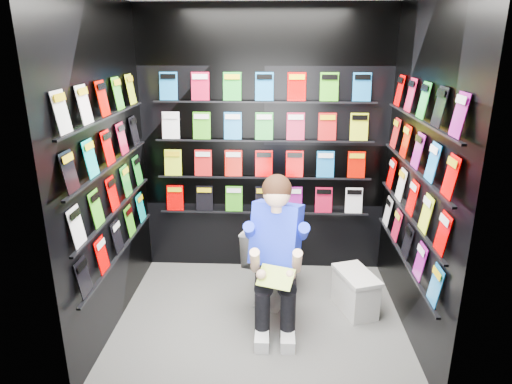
{
  "coord_description": "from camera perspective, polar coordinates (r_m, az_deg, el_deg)",
  "views": [
    {
      "loc": [
        0.12,
        -3.36,
        2.27
      ],
      "look_at": [
        -0.04,
        0.15,
        1.1
      ],
      "focal_mm": 32.0,
      "sensor_mm": 36.0,
      "label": 1
    }
  ],
  "objects": [
    {
      "name": "toilet",
      "position": [
        4.23,
        2.48,
        -8.32
      ],
      "size": [
        0.64,
        0.85,
        0.73
      ],
      "primitive_type": "imported",
      "rotation": [
        0.0,
        0.0,
        2.81
      ],
      "color": "white",
      "rests_on": "floor"
    },
    {
      "name": "reader",
      "position": [
        3.71,
        2.54,
        -5.39
      ],
      "size": [
        0.74,
        0.89,
        1.4
      ],
      "primitive_type": null,
      "rotation": [
        0.0,
        0.0,
        -0.33
      ],
      "color": "blue",
      "rests_on": "toilet"
    },
    {
      "name": "longbox_lid",
      "position": [
        4.09,
        12.46,
        -10.09
      ],
      "size": [
        0.4,
        0.52,
        0.03
      ],
      "primitive_type": "cube",
      "rotation": [
        0.0,
        0.0,
        0.33
      ],
      "color": "silver",
      "rests_on": "longbox"
    },
    {
      "name": "floor",
      "position": [
        4.05,
        0.51,
        -15.6
      ],
      "size": [
        2.4,
        2.4,
        0.0
      ],
      "primitive_type": "plane",
      "color": "#605F5D",
      "rests_on": "ground"
    },
    {
      "name": "comics_right",
      "position": [
        3.65,
        19.27,
        2.07
      ],
      "size": [
        0.06,
        1.7,
        1.37
      ],
      "primitive_type": null,
      "color": "#B91236",
      "rests_on": "wall_right"
    },
    {
      "name": "comics_back",
      "position": [
        4.43,
        1.01,
        5.88
      ],
      "size": [
        2.1,
        0.06,
        1.37
      ],
      "primitive_type": null,
      "color": "#B91236",
      "rests_on": "wall_back"
    },
    {
      "name": "held_comic",
      "position": [
        3.48,
        2.48,
        -10.6
      ],
      "size": [
        0.31,
        0.24,
        0.11
      ],
      "primitive_type": "cube",
      "rotation": [
        -0.96,
        0.0,
        -0.33
      ],
      "color": "green",
      "rests_on": "reader"
    },
    {
      "name": "longbox",
      "position": [
        4.18,
        12.29,
        -12.27
      ],
      "size": [
        0.37,
        0.49,
        0.33
      ],
      "primitive_type": "cube",
      "rotation": [
        0.0,
        0.0,
        0.33
      ],
      "color": "silver",
      "rests_on": "floor"
    },
    {
      "name": "wall_right",
      "position": [
        3.66,
        19.72,
        1.98
      ],
      "size": [
        0.04,
        2.0,
        2.6
      ],
      "primitive_type": "cube",
      "color": "black",
      "rests_on": "floor"
    },
    {
      "name": "wall_front",
      "position": [
        2.55,
        -0.23,
        -3.88
      ],
      "size": [
        2.4,
        0.04,
        2.6
      ],
      "primitive_type": "cube",
      "color": "black",
      "rests_on": "floor"
    },
    {
      "name": "comics_left",
      "position": [
        3.72,
        -17.77,
        2.54
      ],
      "size": [
        0.06,
        1.7,
        1.37
      ],
      "primitive_type": null,
      "color": "#B91236",
      "rests_on": "wall_left"
    },
    {
      "name": "wall_left",
      "position": [
        3.73,
        -18.19,
        2.46
      ],
      "size": [
        0.04,
        2.0,
        2.6
      ],
      "primitive_type": "cube",
      "color": "black",
      "rests_on": "floor"
    },
    {
      "name": "wall_back",
      "position": [
        4.46,
        1.02,
        5.9
      ],
      "size": [
        2.4,
        0.04,
        2.6
      ],
      "primitive_type": "cube",
      "color": "black",
      "rests_on": "floor"
    }
  ]
}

